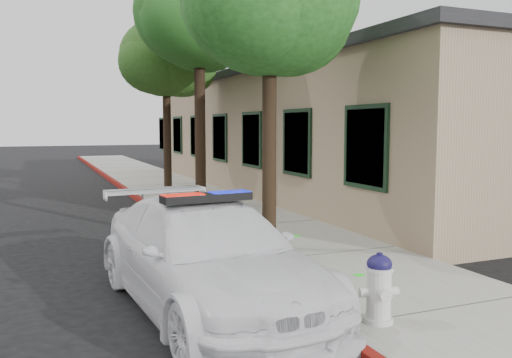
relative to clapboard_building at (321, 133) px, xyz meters
The scene contains 9 objects.
ground 11.42m from the clapboard_building, 126.62° to the right, with size 120.00×120.00×0.00m, color black.
sidewalk 8.13m from the clapboard_building, 130.31° to the right, with size 3.20×60.00×0.15m, color gray.
red_curb 9.18m from the clapboard_building, 137.85° to the right, with size 0.14×60.00×0.16m, color maroon.
clapboard_building is the anchor object (origin of this frame).
police_car 13.03m from the clapboard_building, 125.87° to the right, with size 2.35×4.97×1.52m.
fire_hydrant 13.61m from the clapboard_building, 116.68° to the right, with size 0.46×0.40×0.80m.
street_tree_near 10.31m from the clapboard_building, 124.66° to the right, with size 3.27×3.14×5.74m.
street_tree_mid 6.69m from the clapboard_building, 154.35° to the right, with size 3.57×3.73×6.82m.
street_tree_far 5.98m from the clapboard_building, behind, with size 3.30×3.05×5.76m.
Camera 1 is at (-2.90, -7.93, 2.36)m, focal length 37.38 mm.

